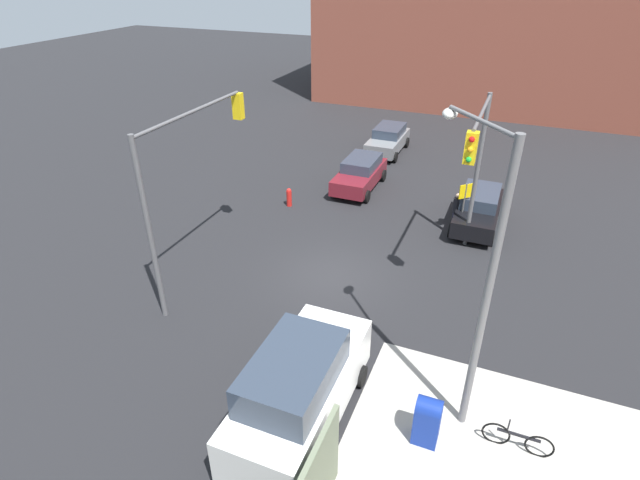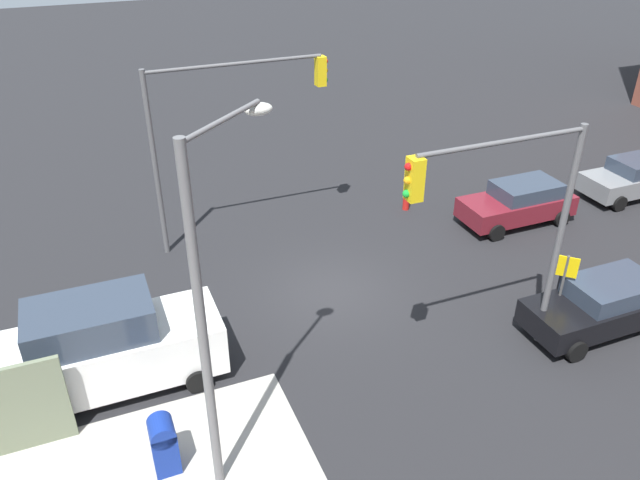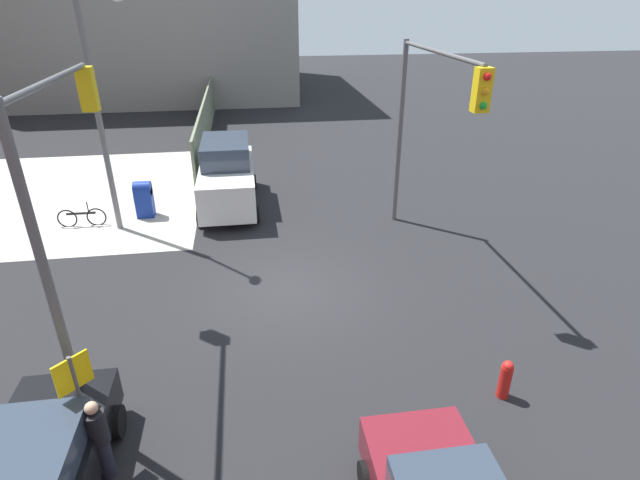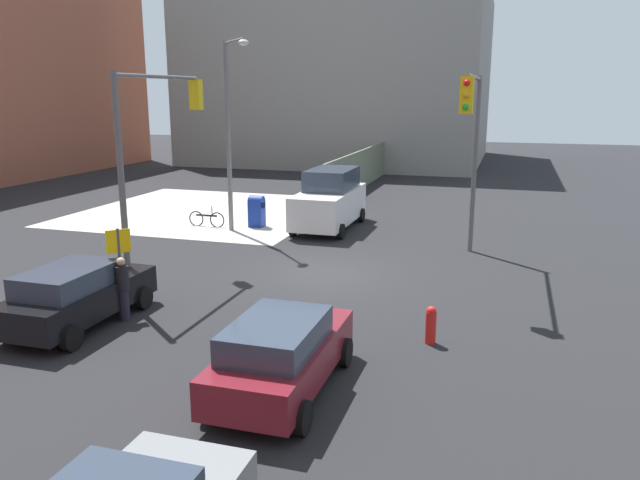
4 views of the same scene
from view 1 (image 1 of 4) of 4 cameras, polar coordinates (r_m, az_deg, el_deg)
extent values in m
plane|color=black|center=(19.65, 1.32, -4.04)|extent=(120.00, 120.00, 0.00)
cylinder|color=#59595B|center=(21.24, 17.46, 7.19)|extent=(0.18, 0.18, 6.50)
cylinder|color=#59595B|center=(18.11, 18.09, 13.80)|extent=(4.54, 0.12, 0.12)
cube|color=yellow|center=(16.09, 16.87, 10.05)|extent=(0.32, 0.36, 1.00)
sphere|color=red|center=(15.82, 16.95, 10.94)|extent=(0.18, 0.18, 0.18)
sphere|color=orange|center=(15.92, 16.78, 9.86)|extent=(0.18, 0.18, 0.18)
sphere|color=green|center=(16.03, 16.61, 8.79)|extent=(0.18, 0.18, 0.18)
cylinder|color=#59595B|center=(16.75, -18.88, 0.70)|extent=(0.18, 0.18, 6.50)
cylinder|color=#59595B|center=(17.73, -14.47, 13.98)|extent=(5.91, 0.12, 0.12)
cube|color=yellow|center=(20.22, -9.35, 14.87)|extent=(0.32, 0.36, 1.00)
sphere|color=red|center=(20.29, -9.16, 15.87)|extent=(0.18, 0.18, 0.18)
sphere|color=orange|center=(20.37, -9.09, 15.00)|extent=(0.18, 0.18, 0.18)
sphere|color=green|center=(20.46, -9.01, 14.14)|extent=(0.18, 0.18, 0.18)
cylinder|color=slate|center=(12.23, 18.43, -6.68)|extent=(0.20, 0.20, 8.00)
cylinder|color=slate|center=(11.38, 18.04, 12.79)|extent=(1.85, 1.68, 0.10)
ellipsoid|color=silver|center=(12.36, 14.65, 13.83)|extent=(0.56, 0.36, 0.24)
cylinder|color=#4C4C4C|center=(22.90, 16.00, 3.43)|extent=(0.08, 0.08, 2.40)
cube|color=yellow|center=(22.55, 16.30, 5.36)|extent=(0.48, 0.48, 0.64)
cube|color=navy|center=(13.81, 12.10, -19.90)|extent=(0.56, 0.64, 1.15)
cylinder|color=navy|center=(13.38, 12.37, -18.30)|extent=(0.56, 0.64, 0.56)
cylinder|color=red|center=(24.92, -3.55, 4.77)|extent=(0.26, 0.26, 0.80)
sphere|color=red|center=(24.75, -3.58, 5.65)|extent=(0.24, 0.24, 0.24)
cube|color=black|center=(23.98, 17.58, 3.06)|extent=(4.50, 1.80, 0.75)
cube|color=#2D3847|center=(24.03, 17.92, 4.79)|extent=(2.52, 1.58, 0.55)
cylinder|color=black|center=(22.76, 19.20, 0.19)|extent=(0.64, 0.22, 0.64)
cylinder|color=black|center=(22.84, 14.76, 1.05)|extent=(0.64, 0.22, 0.64)
cylinder|color=black|center=(25.50, 19.85, 3.35)|extent=(0.64, 0.22, 0.64)
cylinder|color=black|center=(25.57, 15.88, 4.11)|extent=(0.64, 0.22, 0.64)
cube|color=maroon|center=(26.77, 4.52, 7.26)|extent=(4.38, 1.80, 0.75)
cube|color=#2D3847|center=(26.84, 4.81, 8.81)|extent=(2.45, 1.58, 0.55)
cylinder|color=black|center=(25.38, 5.35, 4.97)|extent=(0.64, 0.22, 0.64)
cylinder|color=black|center=(25.90, 1.54, 5.63)|extent=(0.64, 0.22, 0.64)
cylinder|color=black|center=(28.01, 7.22, 7.34)|extent=(0.64, 0.22, 0.64)
cylinder|color=black|center=(28.48, 3.71, 7.91)|extent=(0.64, 0.22, 0.64)
cube|color=slate|center=(32.17, 7.72, 11.04)|extent=(4.32, 1.80, 0.75)
cube|color=#2D3847|center=(32.28, 7.97, 12.31)|extent=(2.42, 1.58, 0.55)
cylinder|color=black|center=(30.75, 8.56, 9.33)|extent=(0.64, 0.22, 0.64)
cylinder|color=black|center=(31.18, 5.32, 9.84)|extent=(0.64, 0.22, 0.64)
cylinder|color=black|center=(33.45, 9.87, 10.93)|extent=(0.64, 0.22, 0.64)
cylinder|color=black|center=(33.85, 6.86, 11.39)|extent=(0.64, 0.22, 0.64)
cube|color=white|center=(13.63, -2.12, -17.08)|extent=(5.40, 2.10, 1.40)
cube|color=#2D3847|center=(12.53, -3.05, -14.82)|extent=(3.02, 1.85, 0.90)
cylinder|color=black|center=(15.62, -2.85, -13.18)|extent=(0.64, 0.22, 0.64)
cylinder|color=black|center=(15.07, 4.68, -15.23)|extent=(0.64, 0.22, 0.64)
cylinder|color=black|center=(13.50, -9.96, -22.93)|extent=(0.64, 0.22, 0.64)
cylinder|color=black|center=(23.30, 15.39, 3.91)|extent=(0.36, 0.36, 0.66)
sphere|color=tan|center=(23.12, 15.53, 4.90)|extent=(0.23, 0.23, 0.23)
cylinder|color=#1E1E2D|center=(23.63, 15.15, 2.28)|extent=(0.28, 0.28, 0.84)
torus|color=black|center=(14.50, 23.77, -20.81)|extent=(0.05, 0.71, 0.71)
torus|color=black|center=(14.40, 19.45, -20.12)|extent=(0.05, 0.71, 0.71)
cube|color=black|center=(14.31, 21.76, -20.01)|extent=(0.04, 1.04, 0.08)
cylinder|color=black|center=(14.11, 20.77, -19.18)|extent=(0.04, 0.04, 0.40)
camera|label=2|loc=(12.78, 73.66, 11.78)|focal=35.00mm
camera|label=3|loc=(28.35, 13.40, 22.91)|focal=28.00mm
camera|label=4|loc=(36.75, 4.08, 21.99)|focal=35.00mm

